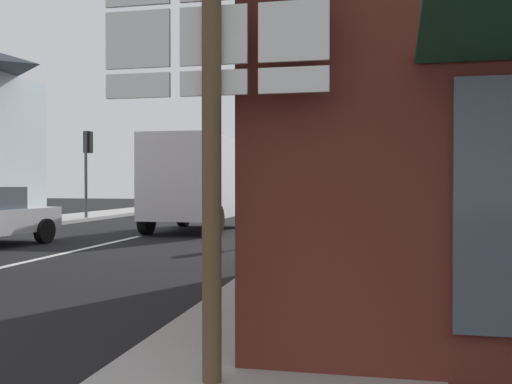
{
  "coord_description": "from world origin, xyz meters",
  "views": [
    {
      "loc": [
        6.74,
        -3.74,
        1.56
      ],
      "look_at": [
        4.06,
        9.11,
        1.36
      ],
      "focal_mm": 40.15,
      "sensor_mm": 36.0,
      "label": 1
    }
  ],
  "objects_px": {
    "traffic_light_far_left": "(88,155)",
    "traffic_light_near_right": "(311,142)",
    "route_sign_post": "(212,121)",
    "delivery_truck": "(196,180)"
  },
  "relations": [
    {
      "from": "traffic_light_far_left",
      "to": "traffic_light_near_right",
      "type": "relative_size",
      "value": 1.02
    },
    {
      "from": "traffic_light_far_left",
      "to": "traffic_light_near_right",
      "type": "bearing_deg",
      "value": -31.06
    },
    {
      "from": "route_sign_post",
      "to": "traffic_light_near_right",
      "type": "height_order",
      "value": "traffic_light_near_right"
    },
    {
      "from": "traffic_light_far_left",
      "to": "route_sign_post",
      "type": "bearing_deg",
      "value": -59.45
    },
    {
      "from": "delivery_truck",
      "to": "route_sign_post",
      "type": "bearing_deg",
      "value": -71.77
    },
    {
      "from": "delivery_truck",
      "to": "traffic_light_near_right",
      "type": "relative_size",
      "value": 1.37
    },
    {
      "from": "route_sign_post",
      "to": "traffic_light_far_left",
      "type": "bearing_deg",
      "value": 120.55
    },
    {
      "from": "route_sign_post",
      "to": "traffic_light_near_right",
      "type": "relative_size",
      "value": 0.88
    },
    {
      "from": "traffic_light_far_left",
      "to": "traffic_light_near_right",
      "type": "height_order",
      "value": "traffic_light_far_left"
    },
    {
      "from": "delivery_truck",
      "to": "route_sign_post",
      "type": "distance_m",
      "value": 14.62
    }
  ]
}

